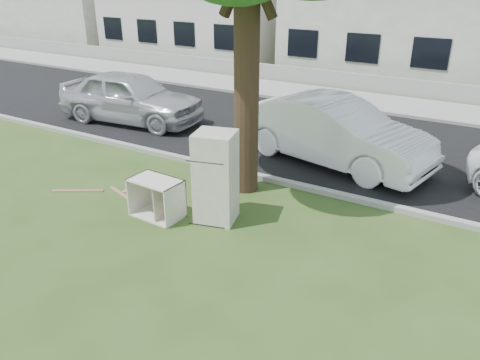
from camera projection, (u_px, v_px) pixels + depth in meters
The scene contains 13 objects.
ground at pixel (218, 227), 9.24m from camera, with size 120.00×120.00×0.00m, color #2D4A1A.
road at pixel (327, 140), 13.96m from camera, with size 120.00×7.00×0.01m, color black.
kerb_near at pixel (274, 182), 11.17m from camera, with size 120.00×0.18×0.12m, color gray.
kerb_far at pixel (363, 111), 16.75m from camera, with size 120.00×0.18×0.12m, color gray.
sidewalk at pixel (374, 102), 17.89m from camera, with size 120.00×2.80×0.01m, color gray.
low_wall at pixel (386, 85), 19.01m from camera, with size 120.00×0.15×0.70m, color gray.
fridge at pixel (216, 178), 9.14m from camera, with size 0.76×0.71×1.85m, color silver.
cabinet at pixel (157, 198), 9.48m from camera, with size 1.04×0.64×0.81m, color silver.
plank_a at pixel (78, 191), 10.71m from camera, with size 1.18×0.10×0.02m, color #8D6144.
plank_b at pixel (120, 193), 10.59m from camera, with size 0.89×0.09×0.02m, color #996E4F.
plank_c at pixel (134, 186), 10.94m from camera, with size 0.76×0.09×0.02m, color tan.
car_center at pixel (334, 132), 12.00m from camera, with size 1.78×5.11×1.68m, color white.
car_left at pixel (131, 97), 15.28m from camera, with size 1.97×4.89×1.66m, color #B1B2B8.
Camera 1 is at (4.43, -6.72, 4.64)m, focal length 35.00 mm.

